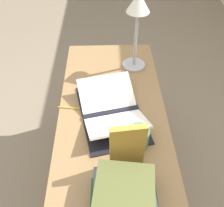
{
  "coord_description": "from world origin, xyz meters",
  "views": [
    {
      "loc": [
        0.85,
        -0.03,
        1.69
      ],
      "look_at": [
        -0.0,
        -0.0,
        0.81
      ],
      "focal_mm": 40.0,
      "sensor_mm": 36.0,
      "label": 1
    }
  ],
  "objects_px": {
    "coffee_mug": "(138,137)",
    "reading_lamp": "(137,15)",
    "book_standing_upright": "(127,148)",
    "pencil": "(73,108)",
    "open_book": "(111,110)",
    "book_stack_tall": "(124,194)"
  },
  "relations": [
    {
      "from": "coffee_mug",
      "to": "reading_lamp",
      "type": "bearing_deg",
      "value": 176.63
    },
    {
      "from": "book_standing_upright",
      "to": "pencil",
      "type": "height_order",
      "value": "book_standing_upright"
    },
    {
      "from": "pencil",
      "to": "book_standing_upright",
      "type": "bearing_deg",
      "value": 36.96
    },
    {
      "from": "reading_lamp",
      "to": "pencil",
      "type": "xyz_separation_m",
      "value": [
        0.35,
        -0.35,
        -0.33
      ]
    },
    {
      "from": "reading_lamp",
      "to": "coffee_mug",
      "type": "height_order",
      "value": "reading_lamp"
    },
    {
      "from": "open_book",
      "to": "coffee_mug",
      "type": "bearing_deg",
      "value": 19.71
    },
    {
      "from": "coffee_mug",
      "to": "pencil",
      "type": "relative_size",
      "value": 0.74
    },
    {
      "from": "book_stack_tall",
      "to": "book_standing_upright",
      "type": "distance_m",
      "value": 0.17
    },
    {
      "from": "book_standing_upright",
      "to": "coffee_mug",
      "type": "relative_size",
      "value": 2.12
    },
    {
      "from": "open_book",
      "to": "book_stack_tall",
      "type": "distance_m",
      "value": 0.46
    },
    {
      "from": "reading_lamp",
      "to": "coffee_mug",
      "type": "xyz_separation_m",
      "value": [
        0.59,
        -0.03,
        -0.28
      ]
    },
    {
      "from": "reading_lamp",
      "to": "coffee_mug",
      "type": "relative_size",
      "value": 3.8
    },
    {
      "from": "open_book",
      "to": "book_stack_tall",
      "type": "bearing_deg",
      "value": -7.74
    },
    {
      "from": "open_book",
      "to": "pencil",
      "type": "relative_size",
      "value": 3.19
    },
    {
      "from": "book_standing_upright",
      "to": "reading_lamp",
      "type": "xyz_separation_m",
      "value": [
        -0.69,
        0.1,
        0.21
      ]
    },
    {
      "from": "open_book",
      "to": "coffee_mug",
      "type": "xyz_separation_m",
      "value": [
        0.19,
        0.12,
        0.02
      ]
    },
    {
      "from": "book_standing_upright",
      "to": "reading_lamp",
      "type": "relative_size",
      "value": 0.56
    },
    {
      "from": "book_stack_tall",
      "to": "pencil",
      "type": "relative_size",
      "value": 1.58
    },
    {
      "from": "book_stack_tall",
      "to": "book_standing_upright",
      "type": "relative_size",
      "value": 1.0
    },
    {
      "from": "reading_lamp",
      "to": "coffee_mug",
      "type": "distance_m",
      "value": 0.65
    },
    {
      "from": "pencil",
      "to": "open_book",
      "type": "bearing_deg",
      "value": 77.89
    },
    {
      "from": "coffee_mug",
      "to": "open_book",
      "type": "bearing_deg",
      "value": -148.11
    }
  ]
}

